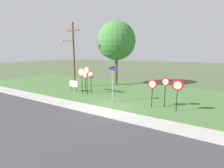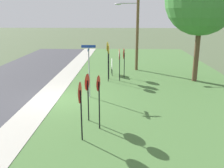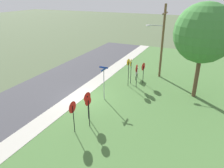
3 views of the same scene
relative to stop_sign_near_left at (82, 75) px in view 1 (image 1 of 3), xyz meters
name	(u,v)px [view 1 (image 1 of 3)]	position (x,y,z in m)	size (l,w,h in m)	color
ground_plane	(106,108)	(4.91, -2.66, -1.98)	(160.00, 160.00, 0.00)	#4C5B3D
road_asphalt	(57,132)	(4.91, -7.46, -1.98)	(44.00, 6.40, 0.01)	#3D3D42
sidewalk_strip	(100,111)	(4.91, -3.46, -1.95)	(44.00, 1.60, 0.06)	#ADAA9E
grass_median	(138,93)	(4.91, 3.34, -1.96)	(44.00, 12.00, 0.04)	#477038
stop_sign_near_left	(82,75)	(0.00, 0.00, 0.00)	(0.74, 0.16, 2.66)	black
stop_sign_near_right	(91,77)	(0.55, 0.81, -0.24)	(0.75, 0.11, 2.35)	black
stop_sign_far_left	(85,77)	(-0.56, 1.17, -0.31)	(0.79, 0.13, 2.25)	black
stop_sign_far_center	(87,75)	(0.71, -0.01, 0.11)	(0.65, 0.12, 2.87)	black
yield_sign_near_left	(165,85)	(8.65, 0.02, -0.20)	(0.66, 0.14, 2.36)	black
yield_sign_near_right	(177,88)	(9.68, -0.58, -0.18)	(0.83, 0.10, 2.37)	black
yield_sign_far_left	(152,87)	(7.81, -0.56, -0.29)	(0.76, 0.16, 2.23)	black
street_name_post	(113,81)	(4.38, -0.91, -0.11)	(0.96, 0.82, 3.09)	#9EA0A8
utility_pole	(73,53)	(-3.31, 2.18, 2.32)	(2.10, 2.07, 7.86)	brown
notice_board	(74,84)	(-1.41, 0.21, -1.11)	(1.10, 0.11, 1.25)	black
oak_tree_left	(116,41)	(0.36, 6.40, 3.84)	(5.00, 5.00, 8.30)	brown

